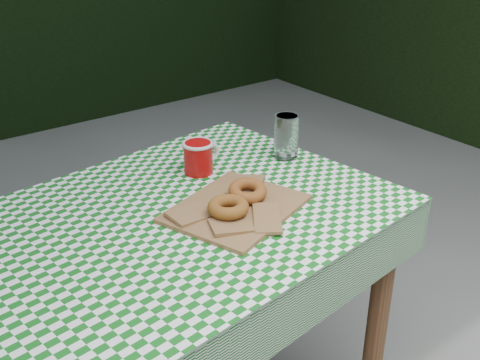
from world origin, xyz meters
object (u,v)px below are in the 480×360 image
at_px(table, 169,344).
at_px(paper_bag, 236,207).
at_px(coffee_mug, 198,158).
at_px(drinking_glass, 286,137).

xyz_separation_m(table, paper_bag, (0.18, -0.07, 0.39)).
relative_size(table, coffee_mug, 7.04).
distance_m(table, paper_bag, 0.43).
relative_size(table, drinking_glass, 8.71).
height_order(table, drinking_glass, drinking_glass).
height_order(paper_bag, drinking_glass, drinking_glass).
relative_size(paper_bag, coffee_mug, 1.99).
xyz_separation_m(table, coffee_mug, (0.22, 0.17, 0.43)).
height_order(coffee_mug, drinking_glass, drinking_glass).
height_order(table, paper_bag, paper_bag).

